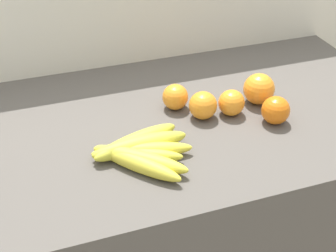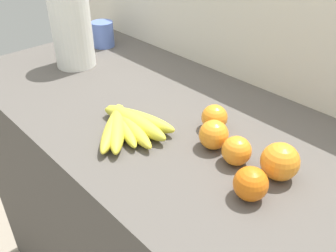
{
  "view_description": "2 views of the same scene",
  "coord_description": "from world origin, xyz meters",
  "px_view_note": "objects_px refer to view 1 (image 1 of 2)",
  "views": [
    {
      "loc": [
        -0.18,
        -0.83,
        1.55
      ],
      "look_at": [
        0.06,
        -0.08,
        0.98
      ],
      "focal_mm": 46.55,
      "sensor_mm": 36.0,
      "label": 1
    },
    {
      "loc": [
        0.6,
        -0.56,
        1.44
      ],
      "look_at": [
        0.09,
        -0.09,
        0.99
      ],
      "focal_mm": 38.72,
      "sensor_mm": 36.0,
      "label": 2
    }
  ],
  "objects_px": {
    "banana_bunch": "(139,151)",
    "orange_far_right": "(175,97)",
    "orange_front": "(259,89)",
    "orange_center": "(231,103)",
    "orange_back_right": "(276,110)",
    "orange_back_left": "(203,105)"
  },
  "relations": [
    {
      "from": "orange_back_right",
      "to": "orange_front",
      "type": "distance_m",
      "value": 0.09
    },
    {
      "from": "banana_bunch",
      "to": "orange_far_right",
      "type": "relative_size",
      "value": 3.39
    },
    {
      "from": "banana_bunch",
      "to": "orange_center",
      "type": "xyz_separation_m",
      "value": [
        0.26,
        0.1,
        0.01
      ]
    },
    {
      "from": "orange_far_right",
      "to": "orange_back_left",
      "type": "height_order",
      "value": "orange_back_left"
    },
    {
      "from": "orange_far_right",
      "to": "orange_back_right",
      "type": "distance_m",
      "value": 0.25
    },
    {
      "from": "orange_far_right",
      "to": "orange_front",
      "type": "distance_m",
      "value": 0.21
    },
    {
      "from": "orange_back_left",
      "to": "orange_front",
      "type": "bearing_deg",
      "value": 6.23
    },
    {
      "from": "orange_front",
      "to": "orange_back_left",
      "type": "bearing_deg",
      "value": -173.77
    },
    {
      "from": "banana_bunch",
      "to": "orange_front",
      "type": "height_order",
      "value": "orange_front"
    },
    {
      "from": "orange_far_right",
      "to": "orange_back_right",
      "type": "bearing_deg",
      "value": -32.93
    },
    {
      "from": "orange_front",
      "to": "orange_back_left",
      "type": "distance_m",
      "value": 0.16
    },
    {
      "from": "orange_center",
      "to": "orange_back_left",
      "type": "relative_size",
      "value": 0.94
    },
    {
      "from": "banana_bunch",
      "to": "orange_front",
      "type": "distance_m",
      "value": 0.37
    },
    {
      "from": "banana_bunch",
      "to": "orange_far_right",
      "type": "xyz_separation_m",
      "value": [
        0.14,
        0.16,
        0.01
      ]
    },
    {
      "from": "orange_front",
      "to": "orange_back_right",
      "type": "bearing_deg",
      "value": -92.56
    },
    {
      "from": "orange_center",
      "to": "orange_back_right",
      "type": "height_order",
      "value": "orange_back_right"
    },
    {
      "from": "banana_bunch",
      "to": "orange_center",
      "type": "bearing_deg",
      "value": 20.24
    },
    {
      "from": "banana_bunch",
      "to": "orange_far_right",
      "type": "bearing_deg",
      "value": 49.8
    },
    {
      "from": "orange_front",
      "to": "orange_back_left",
      "type": "height_order",
      "value": "orange_front"
    },
    {
      "from": "orange_back_right",
      "to": "orange_back_left",
      "type": "distance_m",
      "value": 0.17
    },
    {
      "from": "banana_bunch",
      "to": "orange_back_left",
      "type": "relative_size",
      "value": 3.21
    },
    {
      "from": "orange_far_right",
      "to": "orange_center",
      "type": "height_order",
      "value": "same"
    }
  ]
}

